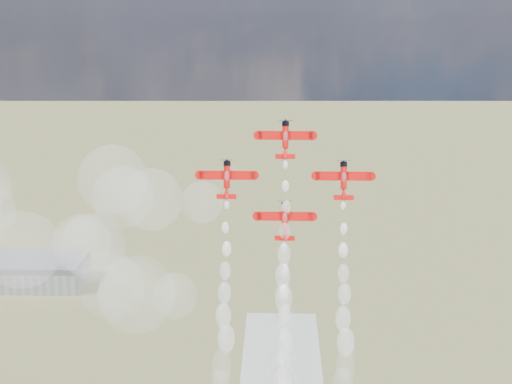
{
  "coord_description": "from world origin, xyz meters",
  "views": [
    {
      "loc": [
        -1.77,
        -138.56,
        131.26
      ],
      "look_at": [
        -6.38,
        3.98,
        93.65
      ],
      "focal_mm": 50.0,
      "sensor_mm": 36.0,
      "label": 1
    }
  ],
  "objects_px": {
    "plane_lead": "(285,139)",
    "plane_left": "(227,179)",
    "plane_right": "(344,180)",
    "plane_slot": "(285,220)",
    "hangar": "(33,272)"
  },
  "relations": [
    {
      "from": "plane_left",
      "to": "plane_slot",
      "type": "relative_size",
      "value": 1.0
    },
    {
      "from": "hangar",
      "to": "plane_lead",
      "type": "height_order",
      "value": "plane_lead"
    },
    {
      "from": "plane_right",
      "to": "plane_slot",
      "type": "bearing_deg",
      "value": -165.99
    },
    {
      "from": "plane_lead",
      "to": "plane_slot",
      "type": "distance_m",
      "value": 16.84
    },
    {
      "from": "hangar",
      "to": "plane_lead",
      "type": "bearing_deg",
      "value": -55.35
    },
    {
      "from": "plane_lead",
      "to": "plane_left",
      "type": "relative_size",
      "value": 1.0
    },
    {
      "from": "plane_right",
      "to": "plane_slot",
      "type": "xyz_separation_m",
      "value": [
        -12.03,
        -3.0,
        -7.87
      ]
    },
    {
      "from": "plane_left",
      "to": "plane_right",
      "type": "distance_m",
      "value": 24.06
    },
    {
      "from": "hangar",
      "to": "plane_lead",
      "type": "xyz_separation_m",
      "value": [
        119.62,
        -173.1,
        97.81
      ]
    },
    {
      "from": "hangar",
      "to": "plane_right",
      "type": "distance_m",
      "value": 237.56
    },
    {
      "from": "plane_lead",
      "to": "plane_left",
      "type": "xyz_separation_m",
      "value": [
        -12.03,
        -3.0,
        -7.87
      ]
    },
    {
      "from": "hangar",
      "to": "plane_left",
      "type": "distance_m",
      "value": 225.12
    },
    {
      "from": "hangar",
      "to": "plane_slot",
      "type": "relative_size",
      "value": 4.38
    },
    {
      "from": "plane_left",
      "to": "plane_slot",
      "type": "distance_m",
      "value": 14.68
    },
    {
      "from": "plane_lead",
      "to": "plane_right",
      "type": "distance_m",
      "value": 14.68
    }
  ]
}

